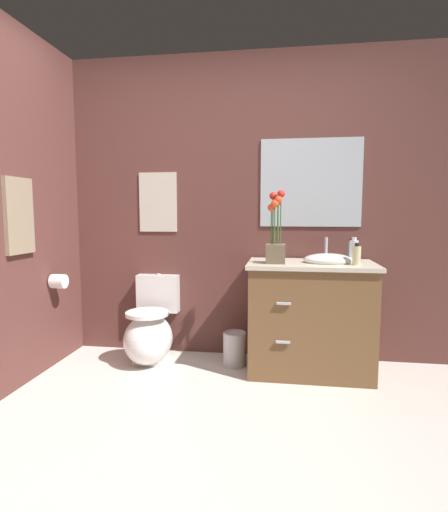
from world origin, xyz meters
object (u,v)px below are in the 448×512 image
object	(u,v)px
soap_bottle	(352,251)
wall_mirror	(311,183)
trash_bin	(235,349)
flower_vase	(276,239)
wall_poster	(158,202)
toilet	(150,332)
hanging_towel	(19,216)
toilet_paper_roll	(59,281)
vanity_cabinet	(310,316)
hand_wash_bottle	(354,251)
lotion_bottle	(357,255)

from	to	relation	value
soap_bottle	wall_mirror	xyz separation A→B (m)	(-0.31, 0.16, 0.53)
trash_bin	wall_mirror	xyz separation A→B (m)	(0.58, 0.26, 1.31)
flower_vase	wall_poster	size ratio (longest dim) A/B	1.07
toilet	hanging_towel	distance (m)	1.31
trash_bin	toilet_paper_roll	size ratio (longest dim) A/B	2.47
hanging_towel	toilet_paper_roll	size ratio (longest dim) A/B	4.73
wall_poster	toilet_paper_roll	bearing A→B (deg)	-145.12
flower_vase	hanging_towel	xyz separation A→B (m)	(-1.73, -0.44, 0.17)
trash_bin	soap_bottle	bearing A→B (deg)	6.15
flower_vase	toilet_paper_roll	xyz separation A→B (m)	(-1.67, -0.09, -0.34)
trash_bin	wall_mirror	size ratio (longest dim) A/B	0.34
vanity_cabinet	wall_mirror	world-z (taller)	wall_mirror
wall_poster	toilet_paper_roll	xyz separation A→B (m)	(-0.67, -0.46, -0.62)
wall_mirror	toilet_paper_roll	distance (m)	2.14
wall_mirror	hanging_towel	size ratio (longest dim) A/B	1.54
toilet	trash_bin	distance (m)	0.70
flower_vase	toilet_paper_roll	size ratio (longest dim) A/B	4.84
soap_bottle	hand_wash_bottle	distance (m)	0.13
vanity_cabinet	wall_poster	distance (m)	1.57
flower_vase	wall_poster	xyz separation A→B (m)	(-1.01, 0.38, 0.28)
wall_poster	soap_bottle	bearing A→B (deg)	-5.86
lotion_bottle	hand_wash_bottle	xyz separation A→B (m)	(-0.00, 0.11, 0.02)
wall_mirror	soap_bottle	bearing A→B (deg)	-27.69
hand_wash_bottle	lotion_bottle	bearing A→B (deg)	-88.82
wall_mirror	hanging_towel	xyz separation A→B (m)	(-1.99, -0.82, -0.26)
toilet	toilet_paper_roll	bearing A→B (deg)	-163.56
lotion_bottle	flower_vase	bearing A→B (deg)	177.71
hand_wash_bottle	trash_bin	size ratio (longest dim) A/B	0.70
trash_bin	hanging_towel	bearing A→B (deg)	-158.31
flower_vase	wall_mirror	xyz separation A→B (m)	(0.26, 0.38, 0.43)
toilet	hand_wash_bottle	distance (m)	1.72
hand_wash_bottle	trash_bin	bearing A→B (deg)	178.05
vanity_cabinet	soap_bottle	bearing A→B (deg)	23.30
soap_bottle	toilet_paper_roll	size ratio (longest dim) A/B	1.58
vanity_cabinet	hanging_towel	bearing A→B (deg)	-165.24
flower_vase	soap_bottle	world-z (taller)	flower_vase
trash_bin	toilet	bearing A→B (deg)	-179.20
soap_bottle	wall_mirror	bearing A→B (deg)	152.31
flower_vase	wall_poster	bearing A→B (deg)	159.53
vanity_cabinet	wall_mirror	bearing A→B (deg)	90.54
flower_vase	hand_wash_bottle	bearing A→B (deg)	8.82
lotion_bottle	soap_bottle	bearing A→B (deg)	89.25
wall_mirror	hanging_towel	bearing A→B (deg)	-157.64
wall_mirror	hanging_towel	world-z (taller)	wall_mirror
toilet_paper_roll	lotion_bottle	bearing A→B (deg)	1.66
soap_bottle	hanging_towel	world-z (taller)	hanging_towel
lotion_bottle	vanity_cabinet	bearing A→B (deg)	160.90
wall_poster	wall_mirror	distance (m)	1.28
toilet_paper_roll	toilet	bearing A→B (deg)	16.44
flower_vase	lotion_bottle	world-z (taller)	flower_vase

